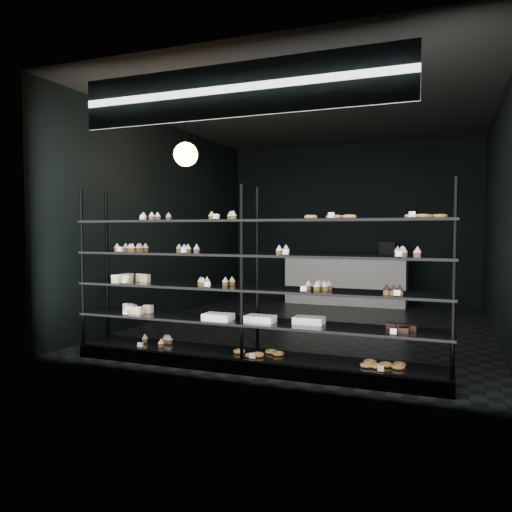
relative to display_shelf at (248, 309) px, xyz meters
The scene contains 5 objects.
room 2.64m from the display_shelf, 88.76° to the left, with size 5.01×6.01×3.20m.
display_shelf is the anchor object (origin of this frame).
signage 2.17m from the display_shelf, 83.67° to the right, with size 3.30×0.05×0.50m.
pendant_lamp 2.48m from the display_shelf, 141.25° to the left, with size 0.32×0.32×0.89m.
service_counter 4.95m from the display_shelf, 89.13° to the left, with size 2.41×0.65×1.23m.
Camera 1 is at (1.89, -7.23, 1.46)m, focal length 35.00 mm.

